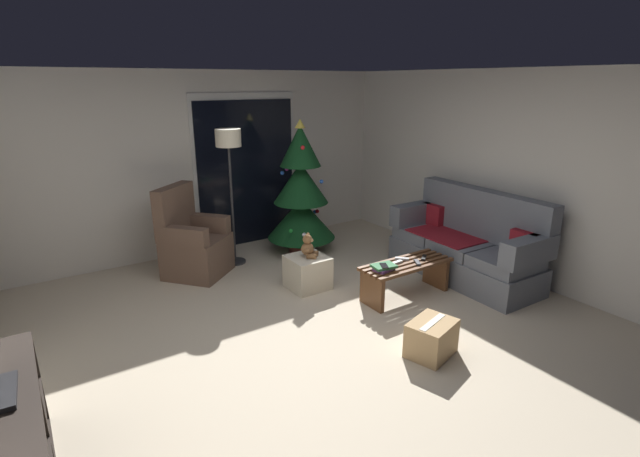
% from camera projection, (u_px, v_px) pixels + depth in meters
% --- Properties ---
extents(ground_plane, '(7.00, 7.00, 0.00)m').
position_uv_depth(ground_plane, '(326.00, 339.00, 4.45)').
color(ground_plane, beige).
extents(wall_back, '(5.72, 0.12, 2.50)m').
position_uv_depth(wall_back, '(203.00, 163.00, 6.50)').
color(wall_back, silver).
rests_on(wall_back, ground).
extents(wall_right, '(0.12, 6.00, 2.50)m').
position_uv_depth(wall_right, '(523.00, 177.00, 5.58)').
color(wall_right, silver).
rests_on(wall_right, ground).
extents(patio_door_frame, '(1.60, 0.02, 2.20)m').
position_uv_depth(patio_door_frame, '(247.00, 170.00, 6.82)').
color(patio_door_frame, silver).
rests_on(patio_door_frame, ground).
extents(patio_door_glass, '(1.50, 0.02, 2.10)m').
position_uv_depth(patio_door_glass, '(247.00, 174.00, 6.82)').
color(patio_door_glass, black).
rests_on(patio_door_glass, ground).
extents(couch, '(0.83, 1.96, 1.08)m').
position_uv_depth(couch, '(467.00, 246.00, 5.77)').
color(couch, slate).
rests_on(couch, ground).
extents(coffee_table, '(1.10, 0.40, 0.41)m').
position_uv_depth(coffee_table, '(406.00, 274.00, 5.25)').
color(coffee_table, brown).
rests_on(coffee_table, ground).
extents(remote_silver, '(0.14, 0.14, 0.02)m').
position_uv_depth(remote_silver, '(402.00, 259.00, 5.30)').
color(remote_silver, '#ADADB2').
rests_on(remote_silver, coffee_table).
extents(remote_black, '(0.15, 0.13, 0.02)m').
position_uv_depth(remote_black, '(424.00, 258.00, 5.33)').
color(remote_black, black).
rests_on(remote_black, coffee_table).
extents(remote_graphite, '(0.12, 0.16, 0.02)m').
position_uv_depth(remote_graphite, '(417.00, 262.00, 5.19)').
color(remote_graphite, '#333338').
rests_on(remote_graphite, coffee_table).
extents(remote_white, '(0.16, 0.06, 0.02)m').
position_uv_depth(remote_white, '(397.00, 262.00, 5.18)').
color(remote_white, silver).
rests_on(remote_white, coffee_table).
extents(book_stack, '(0.27, 0.21, 0.06)m').
position_uv_depth(book_stack, '(384.00, 267.00, 5.00)').
color(book_stack, '#6B3D7A').
rests_on(book_stack, coffee_table).
extents(cell_phone, '(0.13, 0.16, 0.01)m').
position_uv_depth(cell_phone, '(384.00, 266.00, 4.96)').
color(cell_phone, black).
rests_on(cell_phone, book_stack).
extents(christmas_tree, '(0.96, 0.96, 1.87)m').
position_uv_depth(christmas_tree, '(301.00, 195.00, 6.48)').
color(christmas_tree, '#4C1E19').
rests_on(christmas_tree, ground).
extents(armchair, '(0.96, 0.97, 1.13)m').
position_uv_depth(armchair, '(193.00, 244.00, 5.83)').
color(armchair, brown).
rests_on(armchair, ground).
extents(floor_lamp, '(0.32, 0.32, 1.78)m').
position_uv_depth(floor_lamp, '(229.00, 151.00, 5.86)').
color(floor_lamp, '#2D2D30').
rests_on(floor_lamp, ground).
extents(ottoman, '(0.44, 0.44, 0.39)m').
position_uv_depth(ottoman, '(308.00, 272.00, 5.50)').
color(ottoman, beige).
rests_on(ottoman, ground).
extents(teddy_bear_chestnut, '(0.21, 0.21, 0.29)m').
position_uv_depth(teddy_bear_chestnut, '(308.00, 247.00, 5.40)').
color(teddy_bear_chestnut, brown).
rests_on(teddy_bear_chestnut, ottoman).
extents(cardboard_box_taped_mid_floor, '(0.50, 0.44, 0.32)m').
position_uv_depth(cardboard_box_taped_mid_floor, '(431.00, 338.00, 4.15)').
color(cardboard_box_taped_mid_floor, tan).
rests_on(cardboard_box_taped_mid_floor, ground).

